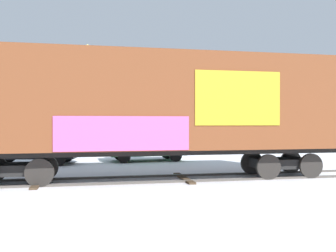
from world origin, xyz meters
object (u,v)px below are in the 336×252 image
Objects in this scene: freight_car at (157,104)px; parked_car_black at (32,147)px; flagpole at (81,80)px; parked_car_green at (146,145)px.

freight_car is 8.39m from parked_car_black.
parked_car_green is (3.28, -5.50, -4.03)m from flagpole.
flagpole is 1.80× the size of parked_car_green.
freight_car is at bearing -78.76° from flagpole.
parked_car_black is (-4.93, 6.52, -1.87)m from freight_car.
freight_car is 1.91× the size of flagpole.
flagpole reaches higher than parked_car_black.
flagpole is (-2.42, 12.16, 2.18)m from freight_car.
flagpole is 1.57× the size of parked_car_black.
flagpole is at bearing 66.00° from parked_car_black.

